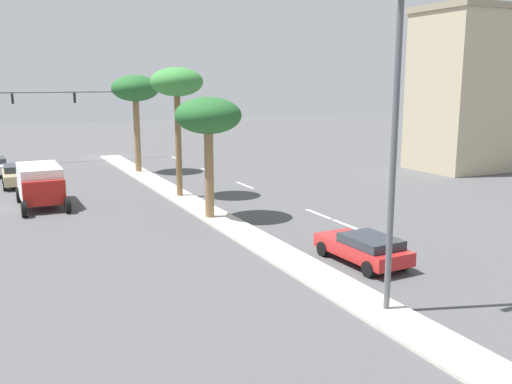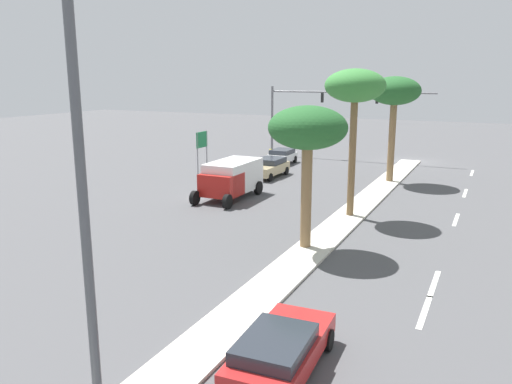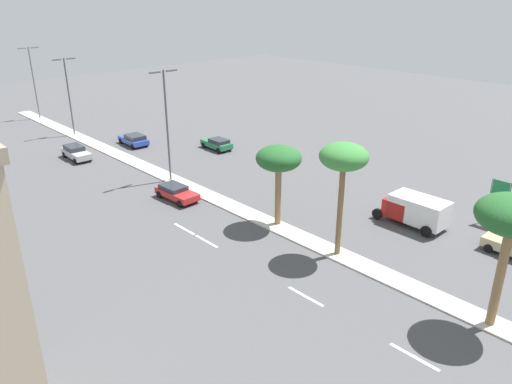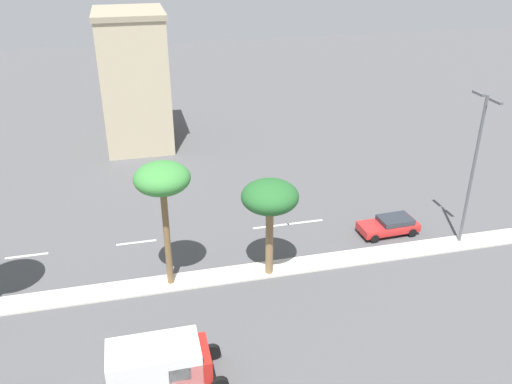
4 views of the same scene
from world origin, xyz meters
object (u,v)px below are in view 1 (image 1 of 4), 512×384
(palm_tree_left, at_px, (208,118))
(sedan_red_front, at_px, (364,247))
(box_truck, at_px, (41,184))
(palm_tree_front, at_px, (135,90))
(palm_tree_far, at_px, (177,85))
(commercial_building, at_px, (469,90))
(sedan_tan_center, at_px, (18,175))
(street_lamp_inboard, at_px, (395,118))

(palm_tree_left, xyz_separation_m, sedan_red_front, (-2.91, 9.91, -4.79))
(sedan_red_front, xyz_separation_m, box_truck, (10.83, -17.30, 0.64))
(palm_tree_front, distance_m, palm_tree_far, 10.86)
(sedan_red_front, bearing_deg, palm_tree_far, -81.18)
(commercial_building, distance_m, sedan_tan_center, 36.20)
(palm_tree_front, bearing_deg, sedan_tan_center, 11.63)
(sedan_red_front, bearing_deg, sedan_tan_center, -65.18)
(commercial_building, height_order, sedan_red_front, commercial_building)
(sedan_tan_center, distance_m, box_truck, 7.94)
(street_lamp_inboard, distance_m, sedan_red_front, 7.48)
(palm_tree_left, bearing_deg, sedan_red_front, 106.37)
(palm_tree_left, bearing_deg, street_lamp_inboard, 92.37)
(palm_tree_front, distance_m, street_lamp_inboard, 31.43)
(palm_tree_front, bearing_deg, street_lamp_inboard, 90.19)
(street_lamp_inboard, bearing_deg, palm_tree_left, -87.63)
(street_lamp_inboard, bearing_deg, box_truck, -68.53)
(street_lamp_inboard, xyz_separation_m, box_truck, (8.51, -21.65, -4.99))
(palm_tree_front, xyz_separation_m, box_truck, (8.41, 9.78, -5.31))
(palm_tree_front, distance_m, palm_tree_left, 17.22)
(box_truck, bearing_deg, palm_tree_far, 172.65)
(street_lamp_inboard, bearing_deg, sedan_tan_center, -72.47)
(sedan_red_front, bearing_deg, box_truck, -57.95)
(palm_tree_left, bearing_deg, box_truck, -43.02)
(box_truck, bearing_deg, sedan_tan_center, -84.12)
(palm_tree_front, height_order, box_truck, palm_tree_front)
(palm_tree_far, bearing_deg, street_lamp_inboard, 90.56)
(box_truck, bearing_deg, sedan_red_front, 122.05)
(commercial_building, distance_m, sedan_red_front, 29.22)
(palm_tree_far, xyz_separation_m, sedan_red_front, (-2.52, 16.23, -6.46))
(palm_tree_left, height_order, box_truck, palm_tree_left)
(street_lamp_inboard, relative_size, sedan_tan_center, 2.35)
(sedan_red_front, height_order, box_truck, box_truck)
(palm_tree_far, height_order, sedan_red_front, palm_tree_far)
(commercial_building, xyz_separation_m, sedan_tan_center, (34.74, -8.30, -5.90))
(sedan_tan_center, bearing_deg, palm_tree_left, 119.76)
(box_truck, bearing_deg, commercial_building, 179.29)
(palm_tree_far, xyz_separation_m, street_lamp_inboard, (-0.20, 20.58, -0.84))
(palm_tree_front, relative_size, palm_tree_far, 0.95)
(palm_tree_front, xyz_separation_m, sedan_tan_center, (9.22, 1.90, -5.86))
(street_lamp_inboard, bearing_deg, palm_tree_far, -89.44)
(palm_tree_left, distance_m, sedan_red_front, 11.38)
(commercial_building, relative_size, sedan_red_front, 3.03)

